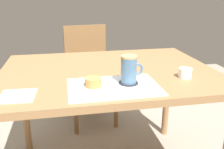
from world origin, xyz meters
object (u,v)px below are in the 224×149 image
at_px(pastry_plate, 93,87).
at_px(coffee_mug, 129,69).
at_px(wooden_chair, 89,70).
at_px(pastry, 93,82).
at_px(dining_table, 108,82).
at_px(sugar_bowl, 185,73).

relative_size(pastry_plate, coffee_mug, 1.20).
xyz_separation_m(wooden_chair, pastry, (-0.08, -1.08, 0.29)).
relative_size(pastry_plate, pastry, 2.13).
bearing_deg(wooden_chair, pastry_plate, 78.62).
bearing_deg(wooden_chair, dining_table, 85.55).
distance_m(wooden_chair, sugar_bowl, 1.13).
relative_size(pastry, coffee_mug, 0.56).
bearing_deg(dining_table, pastry_plate, -113.04).
xyz_separation_m(pastry_plate, sugar_bowl, (0.49, 0.07, 0.02)).
distance_m(wooden_chair, pastry, 1.13).
relative_size(wooden_chair, pastry_plate, 5.34).
height_order(wooden_chair, pastry_plate, wooden_chair).
bearing_deg(sugar_bowl, pastry_plate, -171.54).
relative_size(wooden_chair, pastry, 11.35).
xyz_separation_m(pastry, sugar_bowl, (0.49, 0.07, -0.01)).
bearing_deg(wooden_chair, sugar_bowl, 105.07).
bearing_deg(pastry, coffee_mug, 11.36).
relative_size(coffee_mug, sugar_bowl, 1.93).
distance_m(coffee_mug, sugar_bowl, 0.32).
xyz_separation_m(dining_table, coffee_mug, (0.06, -0.24, 0.15)).
height_order(pastry, coffee_mug, coffee_mug).
bearing_deg(pastry, sugar_bowl, 8.46).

